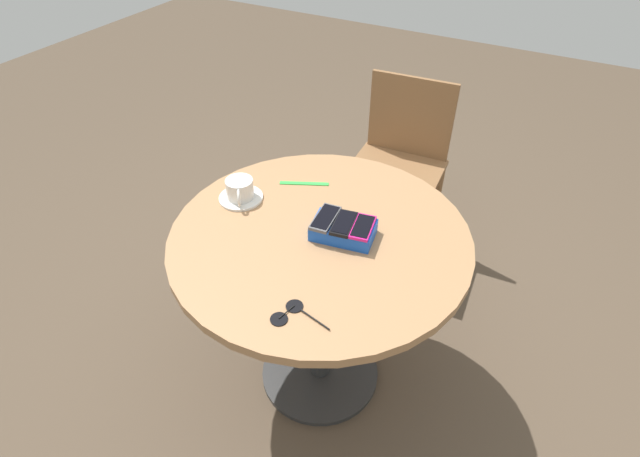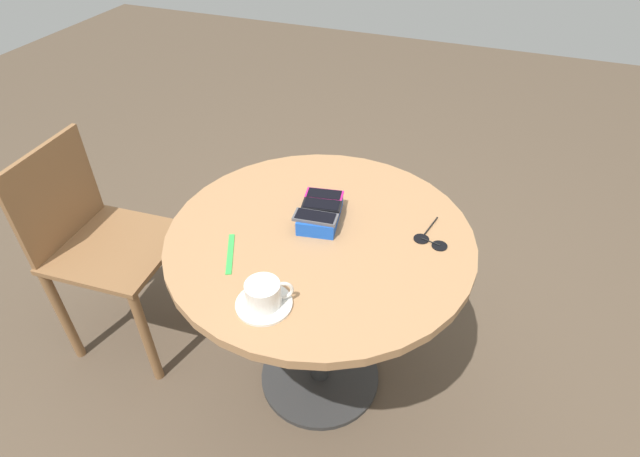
% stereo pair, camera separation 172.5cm
% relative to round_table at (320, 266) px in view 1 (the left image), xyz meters
% --- Properties ---
extents(ground_plane, '(8.00, 8.00, 0.00)m').
position_rel_round_table_xyz_m(ground_plane, '(0.00, 0.00, -0.58)').
color(ground_plane, brown).
extents(round_table, '(0.92, 0.92, 0.72)m').
position_rel_round_table_xyz_m(round_table, '(0.00, 0.00, 0.00)').
color(round_table, '#2D2D2D').
rests_on(round_table, ground_plane).
extents(phone_box, '(0.20, 0.14, 0.05)m').
position_rel_round_table_xyz_m(phone_box, '(-0.07, -0.02, 0.16)').
color(phone_box, blue).
rests_on(phone_box, round_table).
extents(phone_magenta, '(0.08, 0.12, 0.01)m').
position_rel_round_table_xyz_m(phone_magenta, '(-0.12, -0.03, 0.19)').
color(phone_magenta, '#D11975').
rests_on(phone_magenta, phone_box).
extents(phone_black, '(0.08, 0.12, 0.01)m').
position_rel_round_table_xyz_m(phone_black, '(-0.07, -0.02, 0.19)').
color(phone_black, black).
rests_on(phone_black, phone_box).
extents(phone_gray, '(0.07, 0.13, 0.01)m').
position_rel_round_table_xyz_m(phone_gray, '(-0.01, -0.02, 0.19)').
color(phone_gray, '#515156').
rests_on(phone_gray, phone_box).
extents(saucer, '(0.14, 0.14, 0.01)m').
position_rel_round_table_xyz_m(saucer, '(0.31, -0.03, 0.14)').
color(saucer, silver).
rests_on(saucer, round_table).
extents(coffee_cup, '(0.09, 0.11, 0.06)m').
position_rel_round_table_xyz_m(coffee_cup, '(0.31, -0.03, 0.18)').
color(coffee_cup, silver).
rests_on(coffee_cup, saucer).
extents(lanyard_strap, '(0.16, 0.09, 0.00)m').
position_rel_round_table_xyz_m(lanyard_strap, '(0.17, -0.21, 0.14)').
color(lanyard_strap, green).
rests_on(lanyard_strap, round_table).
extents(sunglasses, '(0.15, 0.10, 0.01)m').
position_rel_round_table_xyz_m(sunglasses, '(-0.08, 0.31, 0.14)').
color(sunglasses, black).
rests_on(sunglasses, round_table).
extents(chair_near_window, '(0.43, 0.43, 0.84)m').
position_rel_round_table_xyz_m(chair_near_window, '(0.06, -0.83, -0.13)').
color(chair_near_window, brown).
rests_on(chair_near_window, ground_plane).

